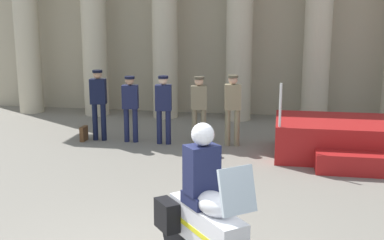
% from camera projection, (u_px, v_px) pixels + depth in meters
% --- Properties ---
extents(colonnade_backdrop, '(14.90, 1.60, 5.94)m').
position_uv_depth(colonnade_backdrop, '(204.00, 10.00, 14.71)').
color(colonnade_backdrop, '#B6AB91').
rests_on(colonnade_backdrop, ground_plane).
extents(reviewing_stand, '(3.57, 2.41, 1.71)m').
position_uv_depth(reviewing_stand, '(359.00, 141.00, 10.68)').
color(reviewing_stand, '#A51919').
rests_on(reviewing_stand, ground_plane).
extents(officer_in_row_0, '(0.41, 0.27, 1.74)m').
position_uv_depth(officer_in_row_0, '(98.00, 99.00, 12.08)').
color(officer_in_row_0, black).
rests_on(officer_in_row_0, ground_plane).
extents(officer_in_row_1, '(0.41, 0.27, 1.61)m').
position_uv_depth(officer_in_row_1, '(130.00, 104.00, 11.93)').
color(officer_in_row_1, '#191E42').
rests_on(officer_in_row_1, ground_plane).
extents(officer_in_row_2, '(0.41, 0.27, 1.65)m').
position_uv_depth(officer_in_row_2, '(163.00, 104.00, 11.74)').
color(officer_in_row_2, '#191E42').
rests_on(officer_in_row_2, ground_plane).
extents(officer_in_row_3, '(0.41, 0.27, 1.63)m').
position_uv_depth(officer_in_row_3, '(199.00, 105.00, 11.75)').
color(officer_in_row_3, '#7A7056').
rests_on(officer_in_row_3, ground_plane).
extents(officer_in_row_4, '(0.41, 0.27, 1.69)m').
position_uv_depth(officer_in_row_4, '(233.00, 104.00, 11.56)').
color(officer_in_row_4, '#847A5B').
rests_on(officer_in_row_4, ground_plane).
extents(motorcycle_with_rider, '(1.40, 1.70, 1.90)m').
position_uv_depth(motorcycle_with_rider, '(204.00, 218.00, 5.65)').
color(motorcycle_with_rider, black).
rests_on(motorcycle_with_rider, ground_plane).
extents(briefcase_on_ground, '(0.10, 0.32, 0.36)m').
position_uv_depth(briefcase_on_ground, '(84.00, 134.00, 12.19)').
color(briefcase_on_ground, brown).
rests_on(briefcase_on_ground, ground_plane).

